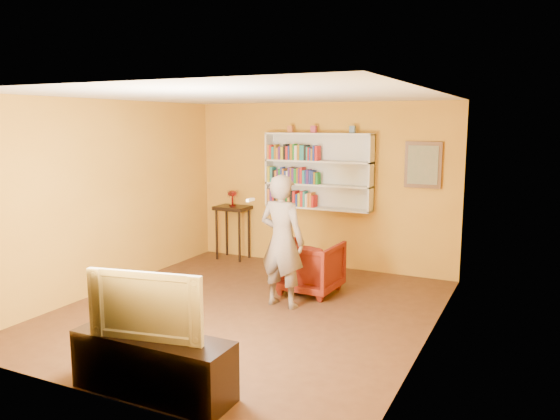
{
  "coord_description": "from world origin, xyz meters",
  "views": [
    {
      "loc": [
        3.3,
        -5.83,
        2.39
      ],
      "look_at": [
        0.09,
        0.75,
        1.2
      ],
      "focal_mm": 35.0,
      "sensor_mm": 36.0,
      "label": 1
    }
  ],
  "objects_px": {
    "console_table": "(233,215)",
    "tv_cabinet": "(153,365)",
    "bookshelf": "(319,171)",
    "person": "(282,241)",
    "ruby_lustre": "(232,195)",
    "armchair": "(310,267)",
    "television": "(151,303)"
  },
  "relations": [
    {
      "from": "console_table",
      "to": "television",
      "type": "xyz_separation_m",
      "value": [
        1.86,
        -4.5,
        0.07
      ]
    },
    {
      "from": "television",
      "to": "ruby_lustre",
      "type": "bearing_deg",
      "value": 101.91
    },
    {
      "from": "ruby_lustre",
      "to": "tv_cabinet",
      "type": "relative_size",
      "value": 0.18
    },
    {
      "from": "armchair",
      "to": "person",
      "type": "bearing_deg",
      "value": 83.89
    },
    {
      "from": "bookshelf",
      "to": "armchair",
      "type": "height_order",
      "value": "bookshelf"
    },
    {
      "from": "console_table",
      "to": "ruby_lustre",
      "type": "bearing_deg",
      "value": -57.99
    },
    {
      "from": "bookshelf",
      "to": "person",
      "type": "relative_size",
      "value": 1.04
    },
    {
      "from": "ruby_lustre",
      "to": "armchair",
      "type": "relative_size",
      "value": 0.34
    },
    {
      "from": "console_table",
      "to": "person",
      "type": "bearing_deg",
      "value": -45.27
    },
    {
      "from": "armchair",
      "to": "television",
      "type": "distance_m",
      "value": 3.34
    },
    {
      "from": "armchair",
      "to": "console_table",
      "type": "bearing_deg",
      "value": -28.58
    },
    {
      "from": "bookshelf",
      "to": "console_table",
      "type": "xyz_separation_m",
      "value": [
        -1.56,
        -0.16,
        -0.82
      ]
    },
    {
      "from": "bookshelf",
      "to": "armchair",
      "type": "bearing_deg",
      "value": -72.93
    },
    {
      "from": "console_table",
      "to": "ruby_lustre",
      "type": "xyz_separation_m",
      "value": [
        0.0,
        -0.0,
        0.36
      ]
    },
    {
      "from": "ruby_lustre",
      "to": "person",
      "type": "height_order",
      "value": "person"
    },
    {
      "from": "console_table",
      "to": "tv_cabinet",
      "type": "bearing_deg",
      "value": -67.5
    },
    {
      "from": "armchair",
      "to": "person",
      "type": "height_order",
      "value": "person"
    },
    {
      "from": "person",
      "to": "tv_cabinet",
      "type": "relative_size",
      "value": 1.16
    },
    {
      "from": "armchair",
      "to": "tv_cabinet",
      "type": "bearing_deg",
      "value": 90.65
    },
    {
      "from": "person",
      "to": "ruby_lustre",
      "type": "bearing_deg",
      "value": -39.35
    },
    {
      "from": "bookshelf",
      "to": "ruby_lustre",
      "type": "distance_m",
      "value": 1.63
    },
    {
      "from": "bookshelf",
      "to": "tv_cabinet",
      "type": "relative_size",
      "value": 1.2
    },
    {
      "from": "console_table",
      "to": "television",
      "type": "relative_size",
      "value": 0.89
    },
    {
      "from": "bookshelf",
      "to": "ruby_lustre",
      "type": "bearing_deg",
      "value": -174.16
    },
    {
      "from": "console_table",
      "to": "television",
      "type": "distance_m",
      "value": 4.87
    },
    {
      "from": "armchair",
      "to": "person",
      "type": "relative_size",
      "value": 0.47
    },
    {
      "from": "ruby_lustre",
      "to": "tv_cabinet",
      "type": "height_order",
      "value": "ruby_lustre"
    },
    {
      "from": "person",
      "to": "television",
      "type": "bearing_deg",
      "value": 95.81
    },
    {
      "from": "console_table",
      "to": "tv_cabinet",
      "type": "relative_size",
      "value": 0.62
    },
    {
      "from": "bookshelf",
      "to": "ruby_lustre",
      "type": "relative_size",
      "value": 6.58
    },
    {
      "from": "armchair",
      "to": "person",
      "type": "distance_m",
      "value": 0.86
    },
    {
      "from": "tv_cabinet",
      "to": "person",
      "type": "bearing_deg",
      "value": 89.88
    }
  ]
}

